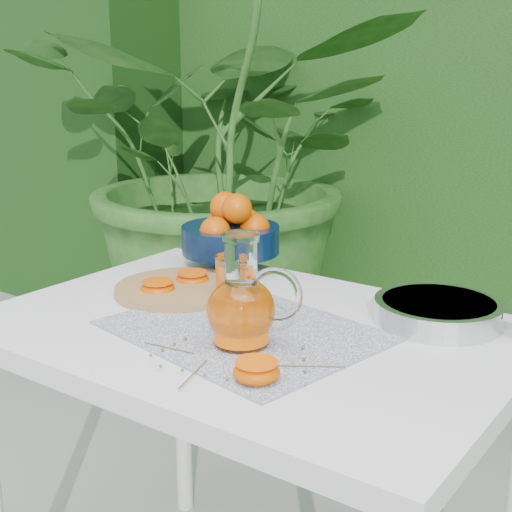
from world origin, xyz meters
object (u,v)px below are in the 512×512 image
Objects in this scene: cutting_board at (180,289)px; saute_pan at (440,311)px; fruit_bowl at (232,233)px; white_table at (250,363)px; juice_pitcher at (242,307)px.

saute_pan reaches higher than cutting_board.
fruit_bowl reaches higher than cutting_board.
cutting_board is at bearing -81.53° from fruit_bowl.
white_table is 0.26m from cutting_board.
cutting_board is 1.41× the size of juice_pitcher.
juice_pitcher is (0.32, -0.39, -0.01)m from fruit_bowl.
cutting_board is 0.65× the size of saute_pan.
cutting_board is at bearing 164.86° from white_table.
fruit_bowl is at bearing 129.70° from juice_pitcher.
white_table is 4.11× the size of fruit_bowl.
juice_pitcher is at bearing -60.38° from white_table.
white_table is 0.38m from saute_pan.
juice_pitcher reaches higher than fruit_bowl.
juice_pitcher reaches higher than white_table.
cutting_board is 0.55m from saute_pan.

